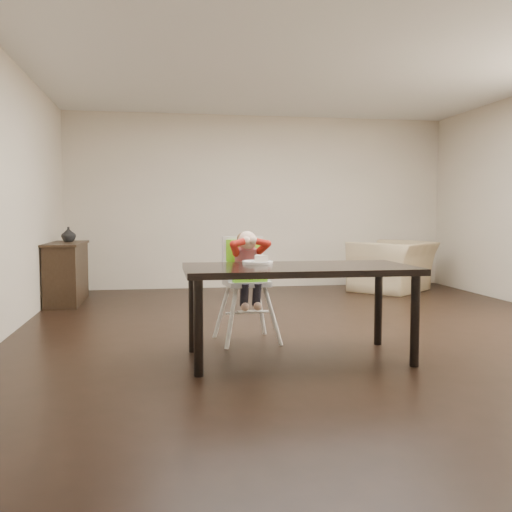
{
  "coord_description": "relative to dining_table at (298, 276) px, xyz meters",
  "views": [
    {
      "loc": [
        -1.56,
        -5.43,
        1.16
      ],
      "look_at": [
        -0.73,
        -0.46,
        0.79
      ],
      "focal_mm": 40.0,
      "sensor_mm": 36.0,
      "label": 1
    }
  ],
  "objects": [
    {
      "name": "plate",
      "position": [
        -0.29,
        0.22,
        0.1
      ],
      "size": [
        0.31,
        0.31,
        0.07
      ],
      "rotation": [
        0.0,
        0.0,
        -0.27
      ],
      "color": "white",
      "rests_on": "dining_table"
    },
    {
      "name": "armchair",
      "position": [
        2.37,
        3.69,
        -0.17
      ],
      "size": [
        1.36,
        1.32,
        1.01
      ],
      "primitive_type": "imported",
      "rotation": [
        0.0,
        0.0,
        3.87
      ],
      "color": "tan",
      "rests_on": "ground"
    },
    {
      "name": "room_walls",
      "position": [
        0.48,
        1.04,
        1.18
      ],
      "size": [
        6.02,
        7.02,
        2.71
      ],
      "color": "beige",
      "rests_on": "ground"
    },
    {
      "name": "ground",
      "position": [
        0.48,
        1.04,
        -0.67
      ],
      "size": [
        7.0,
        7.0,
        0.0
      ],
      "primitive_type": "plane",
      "color": "black",
      "rests_on": "ground"
    },
    {
      "name": "dining_table",
      "position": [
        0.0,
        0.0,
        0.0
      ],
      "size": [
        1.8,
        0.9,
        0.75
      ],
      "color": "black",
      "rests_on": "ground"
    },
    {
      "name": "vase",
      "position": [
        -2.3,
        3.55,
        0.21
      ],
      "size": [
        0.19,
        0.2,
        0.19
      ],
      "primitive_type": "imported",
      "rotation": [
        0.0,
        0.0,
        0.01
      ],
      "color": "#99999E",
      "rests_on": "sideboard"
    },
    {
      "name": "sideboard",
      "position": [
        -2.3,
        3.33,
        -0.27
      ],
      "size": [
        0.44,
        1.26,
        0.79
      ],
      "color": "black",
      "rests_on": "ground"
    },
    {
      "name": "high_chair",
      "position": [
        -0.32,
        0.72,
        0.04
      ],
      "size": [
        0.47,
        0.47,
        1.01
      ],
      "rotation": [
        0.0,
        0.0,
        0.12
      ],
      "color": "white",
      "rests_on": "ground"
    }
  ]
}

